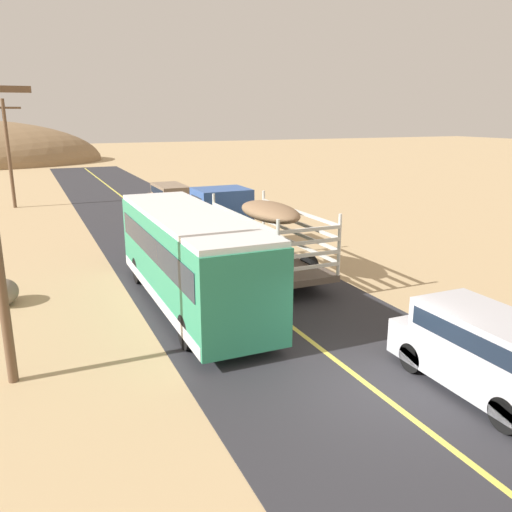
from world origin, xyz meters
TOP-DOWN VIEW (x-y plane):
  - ground_plane at (0.00, 0.00)m, footprint 240.00×240.00m
  - road_surface at (0.00, 0.00)m, footprint 8.00×120.00m
  - road_centre_line at (0.00, 0.00)m, footprint 0.16×117.60m
  - suv_near at (2.26, -1.19)m, footprint 1.90×4.62m
  - livestock_truck at (1.54, 12.23)m, footprint 2.53×9.70m
  - bus at (-2.28, 7.16)m, footprint 2.54×10.00m
  - car_far at (1.61, 24.31)m, footprint 1.90×4.62m
  - power_pole_mid at (-7.81, 31.27)m, footprint 2.20×0.24m
  - boulder_near_shoulder at (-8.15, 9.98)m, footprint 1.07×1.36m

SIDE VIEW (x-z plane):
  - ground_plane at x=0.00m, z-range 0.00..0.00m
  - road_surface at x=0.00m, z-range 0.00..0.02m
  - road_centre_line at x=0.00m, z-range 0.02..0.02m
  - boulder_near_shoulder at x=-8.15m, z-range 0.00..0.88m
  - suv_near at x=2.26m, z-range 0.12..2.05m
  - car_far at x=1.61m, z-range 0.12..2.05m
  - bus at x=-2.28m, z-range 0.14..3.35m
  - livestock_truck at x=1.54m, z-range 0.28..3.30m
  - power_pole_mid at x=-7.81m, z-range 0.28..7.69m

